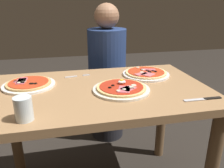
% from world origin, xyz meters
% --- Properties ---
extents(dining_table, '(1.20, 0.74, 0.75)m').
position_xyz_m(dining_table, '(0.00, 0.00, 0.62)').
color(dining_table, '#9E754C').
rests_on(dining_table, ground).
extents(pizza_foreground, '(0.30, 0.30, 0.05)m').
position_xyz_m(pizza_foreground, '(0.11, -0.06, 0.76)').
color(pizza_foreground, silver).
rests_on(pizza_foreground, dining_table).
extents(pizza_across_left, '(0.29, 0.29, 0.03)m').
position_xyz_m(pizza_across_left, '(-0.38, 0.12, 0.76)').
color(pizza_across_left, white).
rests_on(pizza_across_left, dining_table).
extents(pizza_across_right, '(0.30, 0.30, 0.03)m').
position_xyz_m(pizza_across_right, '(0.33, 0.17, 0.76)').
color(pizza_across_right, white).
rests_on(pizza_across_right, dining_table).
extents(water_glass_near, '(0.07, 0.07, 0.10)m').
position_xyz_m(water_glass_near, '(-0.35, -0.28, 0.79)').
color(water_glass_near, silver).
rests_on(water_glass_near, dining_table).
extents(fork, '(0.16, 0.04, 0.00)m').
position_xyz_m(fork, '(-0.11, 0.23, 0.75)').
color(fork, silver).
rests_on(fork, dining_table).
extents(knife, '(0.20, 0.02, 0.01)m').
position_xyz_m(knife, '(0.48, -0.26, 0.75)').
color(knife, silver).
rests_on(knife, dining_table).
extents(diner_person, '(0.32, 0.32, 1.18)m').
position_xyz_m(diner_person, '(0.18, 0.70, 0.56)').
color(diner_person, black).
rests_on(diner_person, ground).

